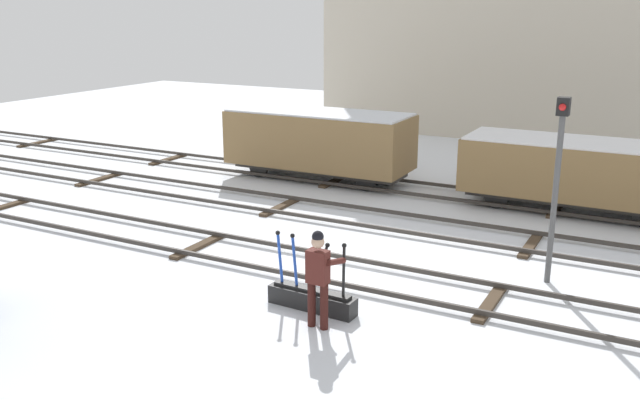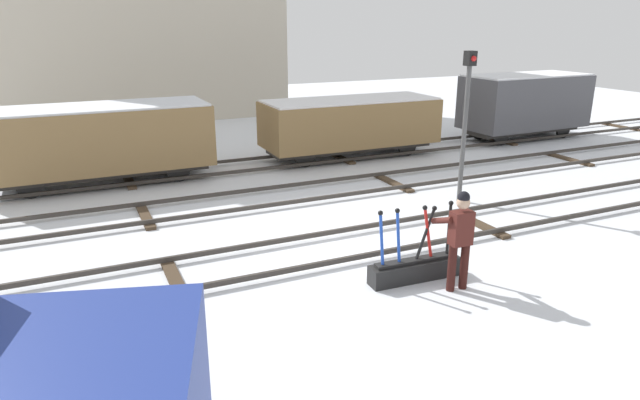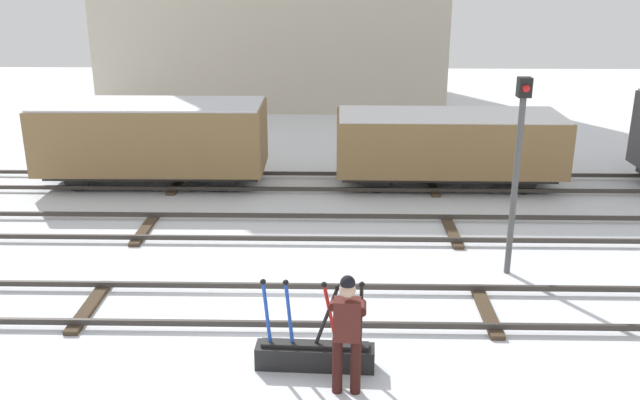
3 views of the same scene
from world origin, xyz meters
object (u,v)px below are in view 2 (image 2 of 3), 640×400
Objects in this scene: signal_post at (466,112)px; freight_car_back_track at (525,102)px; rail_worker at (460,234)px; freight_car_far_end at (350,123)px; freight_car_near_switch at (102,139)px; switch_lever_frame at (415,267)px.

signal_post is 9.37m from freight_car_back_track.
rail_worker is 5.40m from signal_post.
rail_worker is at bearing -106.25° from freight_car_far_end.
rail_worker is 0.30× the size of freight_car_far_end.
freight_car_far_end is at bearing 93.78° from signal_post.
freight_car_near_switch is (-15.86, 0.00, -0.13)m from freight_car_back_track.
freight_car_back_track is (10.71, 9.71, 0.42)m from rail_worker.
switch_lever_frame is at bearing -109.92° from freight_car_far_end.
signal_post is (3.72, 3.49, 2.12)m from switch_lever_frame.
freight_car_far_end is at bearing 76.09° from rail_worker.
rail_worker is 11.00m from freight_car_near_switch.
rail_worker is 0.30× the size of freight_car_near_switch.
freight_car_far_end is (8.04, -0.00, -0.13)m from freight_car_near_switch.
freight_car_back_track reaches higher than freight_car_far_end.
freight_car_near_switch reaches higher than switch_lever_frame.
freight_car_back_track is 7.83m from freight_car_far_end.
freight_car_far_end is (-0.37, 5.61, -1.17)m from signal_post.
freight_car_near_switch is at bearing 178.55° from freight_car_back_track.
rail_worker is 0.47× the size of signal_post.
freight_car_near_switch reaches higher than rail_worker.
rail_worker is 0.36× the size of freight_car_back_track.
freight_car_near_switch is at bearing 146.27° from signal_post.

